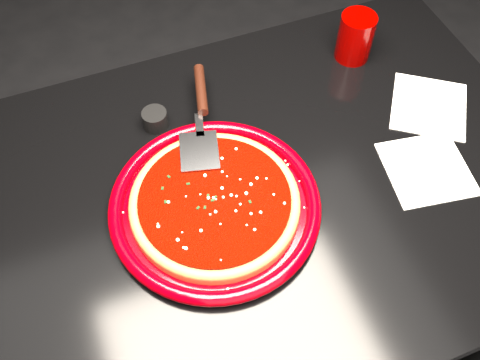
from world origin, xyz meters
The scene contains 13 objects.
floor centered at (0.00, 0.00, -0.01)m, with size 4.00×4.00×0.01m, color black.
table centered at (0.00, 0.00, 0.38)m, with size 1.20×0.80×0.75m, color black.
plate centered at (-0.07, -0.02, 0.76)m, with size 0.38×0.38×0.03m, color #7C0006.
pizza_crust centered at (-0.07, -0.02, 0.77)m, with size 0.30×0.30×0.02m, color brown.
pizza_crust_rim centered at (-0.07, -0.02, 0.78)m, with size 0.30×0.30×0.02m, color brown.
pizza_sauce centered at (-0.07, -0.02, 0.78)m, with size 0.27×0.27×0.01m, color #6F0700.
parmesan_dusting centered at (-0.07, -0.02, 0.79)m, with size 0.26×0.26×0.01m, color beige, non-canonical shape.
basil_flecks centered at (-0.07, -0.02, 0.79)m, with size 0.24×0.24×0.00m, color black, non-canonical shape.
pizza_server centered at (-0.03, 0.16, 0.80)m, with size 0.09×0.30×0.02m, color #AFB1B6, non-canonical shape.
cup centered at (0.35, 0.25, 0.80)m, with size 0.08×0.08×0.11m, color #7C0100.
napkin_a centered at (0.33, -0.08, 0.75)m, with size 0.15×0.15×0.00m, color white.
napkin_b centered at (0.43, 0.05, 0.75)m, with size 0.15×0.16×0.00m, color white.
ramekin centered at (-0.11, 0.21, 0.77)m, with size 0.05×0.05×0.04m, color black.
Camera 1 is at (-0.21, -0.50, 1.58)m, focal length 40.00 mm.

